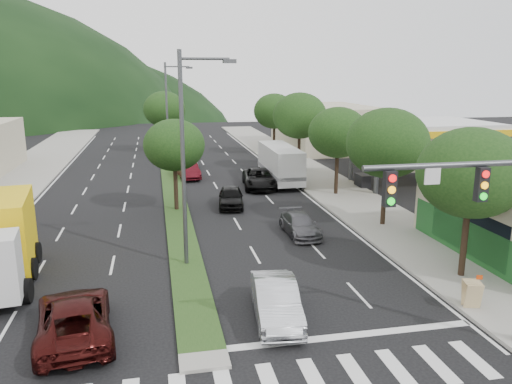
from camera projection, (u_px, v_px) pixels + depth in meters
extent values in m
plane|color=black|center=(203.00, 355.00, 16.30)|extent=(160.00, 160.00, 0.00)
cube|color=gray|center=(321.00, 181.00, 42.55)|extent=(5.00, 90.00, 0.15)
cube|color=#1C3A15|center=(171.00, 180.00, 42.98)|extent=(1.60, 56.00, 0.12)
cylinder|color=#47494C|center=(457.00, 165.00, 14.89)|extent=(6.00, 0.18, 0.18)
cube|color=black|center=(482.00, 184.00, 15.04)|extent=(0.35, 0.25, 1.05)
cube|color=black|center=(390.00, 189.00, 14.46)|extent=(0.35, 0.25, 1.05)
cube|color=silver|center=(412.00, 125.00, 39.81)|extent=(12.00, 8.00, 0.50)
cube|color=#E1AD0B|center=(412.00, 129.00, 39.89)|extent=(12.20, 8.20, 0.50)
cylinder|color=#47494C|center=(377.00, 165.00, 37.27)|extent=(0.36, 0.36, 4.60)
cylinder|color=#47494C|center=(473.00, 161.00, 38.83)|extent=(0.36, 0.36, 4.60)
cylinder|color=#47494C|center=(352.00, 155.00, 42.04)|extent=(0.36, 0.36, 4.60)
cylinder|color=#47494C|center=(438.00, 152.00, 43.59)|extent=(0.36, 0.36, 4.60)
cube|color=black|center=(363.00, 181.00, 40.06)|extent=(0.80, 1.60, 1.10)
cube|color=black|center=(452.00, 177.00, 41.61)|extent=(0.80, 1.60, 1.10)
cube|color=#BFB798|center=(326.00, 127.00, 61.44)|extent=(10.00, 16.00, 5.20)
cylinder|color=black|center=(465.00, 236.00, 21.99)|extent=(0.28, 0.28, 3.64)
ellipsoid|color=black|center=(471.00, 173.00, 21.33)|extent=(4.60, 4.60, 3.91)
cylinder|color=black|center=(384.00, 193.00, 29.60)|extent=(0.28, 0.28, 3.81)
ellipsoid|color=black|center=(387.00, 143.00, 28.91)|extent=(4.80, 4.80, 4.08)
cylinder|color=black|center=(337.00, 170.00, 37.25)|extent=(0.28, 0.28, 3.58)
ellipsoid|color=black|center=(338.00, 132.00, 36.60)|extent=(4.40, 4.40, 3.74)
cylinder|color=black|center=(299.00, 149.00, 46.75)|extent=(0.28, 0.28, 3.92)
ellipsoid|color=black|center=(300.00, 116.00, 46.03)|extent=(5.00, 5.00, 4.25)
cylinder|color=black|center=(274.00, 137.00, 56.31)|extent=(0.28, 0.28, 3.70)
ellipsoid|color=black|center=(274.00, 111.00, 55.64)|extent=(4.60, 4.60, 3.91)
cylinder|color=black|center=(176.00, 185.00, 33.05)|extent=(0.28, 0.28, 3.36)
ellipsoid|color=black|center=(174.00, 145.00, 32.44)|extent=(4.00, 4.00, 3.40)
cylinder|color=black|center=(165.00, 135.00, 57.79)|extent=(0.28, 0.28, 3.81)
ellipsoid|color=black|center=(164.00, 109.00, 57.09)|extent=(4.80, 4.80, 4.08)
cylinder|color=#47494C|center=(183.00, 163.00, 22.77)|extent=(0.20, 0.20, 10.00)
cylinder|color=#47494C|center=(205.00, 59.00, 21.93)|extent=(2.20, 0.12, 0.12)
cube|color=#47494C|center=(229.00, 61.00, 22.16)|extent=(0.60, 0.25, 0.18)
cylinder|color=#47494C|center=(167.00, 117.00, 46.61)|extent=(0.20, 0.20, 10.00)
cylinder|color=#47494C|center=(177.00, 67.00, 45.76)|extent=(2.20, 0.12, 0.12)
cube|color=#47494C|center=(189.00, 68.00, 46.00)|extent=(0.60, 0.25, 0.18)
imported|color=#B6B9BE|center=(276.00, 301.00, 18.53)|extent=(2.03, 4.62, 1.48)
imported|color=#330C0B|center=(74.00, 318.00, 17.22)|extent=(3.14, 5.58, 1.47)
imported|color=black|center=(231.00, 197.00, 34.30)|extent=(2.20, 4.31, 1.40)
imported|color=#4B4B50|center=(300.00, 225.00, 28.36)|extent=(1.72, 4.10, 1.18)
imported|color=#460B12|center=(188.00, 170.00, 43.79)|extent=(1.98, 4.51, 1.44)
imported|color=black|center=(259.00, 179.00, 40.05)|extent=(3.12, 5.70, 1.51)
imported|color=#4B4B50|center=(188.00, 161.00, 48.62)|extent=(1.93, 4.24, 1.41)
cube|color=yellow|center=(1.00, 234.00, 22.56)|extent=(3.15, 4.97, 3.45)
cube|color=black|center=(1.00, 270.00, 22.06)|extent=(3.05, 6.70, 0.33)
cylinder|color=black|center=(27.00, 291.00, 19.93)|extent=(0.46, 1.04, 1.00)
cylinder|color=black|center=(32.00, 269.00, 22.16)|extent=(0.46, 1.04, 1.00)
cylinder|color=black|center=(36.00, 253.00, 24.19)|extent=(0.46, 1.04, 1.00)
cube|color=#BABABA|center=(280.00, 162.00, 41.78)|extent=(2.32, 8.02, 2.66)
cube|color=slate|center=(280.00, 170.00, 41.93)|extent=(2.38, 8.02, 0.31)
cylinder|color=black|center=(260.00, 171.00, 44.94)|extent=(0.32, 0.80, 0.80)
cylinder|color=black|center=(284.00, 170.00, 45.34)|extent=(0.32, 0.80, 0.80)
cylinder|color=black|center=(262.00, 173.00, 44.02)|extent=(0.32, 0.80, 0.80)
cylinder|color=black|center=(286.00, 172.00, 44.43)|extent=(0.32, 0.80, 0.80)
cylinder|color=black|center=(275.00, 186.00, 39.14)|extent=(0.32, 0.80, 0.80)
cylinder|color=black|center=(302.00, 185.00, 39.54)|extent=(0.32, 0.80, 0.80)
cube|color=tan|center=(474.00, 297.00, 19.01)|extent=(0.67, 0.41, 1.02)
cube|color=tan|center=(470.00, 292.00, 19.45)|extent=(0.67, 0.41, 1.02)
cube|color=tan|center=(473.00, 282.00, 19.12)|extent=(0.73, 0.65, 0.04)
cube|color=red|center=(479.00, 277.00, 18.79)|extent=(0.23, 0.08, 0.17)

